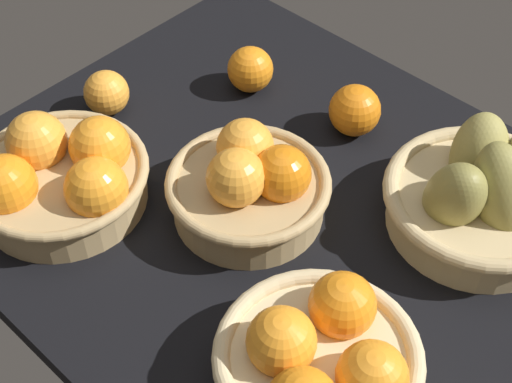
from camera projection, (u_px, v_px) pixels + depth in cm
name	position (u px, v px, depth cm)	size (l,w,h in cm)	color
market_tray	(270.00, 207.00, 106.71)	(84.00, 72.00, 3.00)	black
basket_far_right	(61.00, 176.00, 102.17)	(24.17, 24.17, 11.41)	tan
basket_center	(250.00, 185.00, 100.69)	(21.93, 21.93, 12.33)	tan
basket_near_left_pears	(483.00, 195.00, 99.17)	(25.38, 25.88, 15.94)	tan
basket_far_left	(320.00, 363.00, 82.54)	(23.01, 23.01, 11.75)	#D3BC8C
loose_orange_front_gap	(106.00, 93.00, 115.83)	(6.91, 6.91, 6.91)	#F49E33
loose_orange_back_gap	(355.00, 110.00, 112.50)	(7.71, 7.71, 7.71)	orange
loose_orange_side_gap	(250.00, 69.00, 119.47)	(7.23, 7.23, 7.23)	orange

